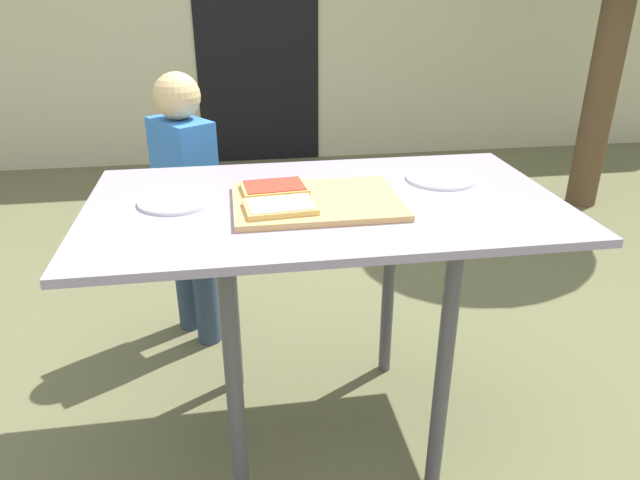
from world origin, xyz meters
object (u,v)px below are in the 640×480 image
Objects in this scene: dining_table at (325,233)px; pizza_slice_far_left at (274,188)px; pizza_slice_near_left at (280,206)px; plate_white_left at (177,200)px; plate_white_right at (441,178)px; child_left at (187,196)px; cutting_board at (317,201)px.

pizza_slice_far_left is at bearing 161.06° from dining_table.
plate_white_left is at bearing 151.87° from pizza_slice_near_left.
plate_white_left is (-0.75, -0.07, 0.00)m from plate_white_right.
pizza_slice_near_left is at bearing -157.18° from plate_white_right.
plate_white_right is at bearing 17.00° from dining_table.
pizza_slice_near_left is 1.00× the size of pizza_slice_far_left.
child_left reaches higher than pizza_slice_far_left.
pizza_slice_near_left is at bearing -28.13° from plate_white_left.
plate_white_right is (0.49, 0.21, -0.02)m from pizza_slice_near_left.
cutting_board reaches higher than plate_white_left.
pizza_slice_far_left is at bearing 143.90° from cutting_board.
cutting_board reaches higher than dining_table.
child_left is at bearing 123.57° from dining_table.
plate_white_right is 0.94m from child_left.
pizza_slice_near_left is 0.14m from pizza_slice_far_left.
cutting_board is 0.42× the size of child_left.
pizza_slice_far_left is (-0.10, 0.07, 0.02)m from cutting_board.
plate_white_right is 1.00× the size of plate_white_left.
cutting_board is 2.12× the size of plate_white_right.
cutting_board is 2.35× the size of pizza_slice_near_left.
plate_white_left is at bearing -179.51° from pizza_slice_far_left.
dining_table is 0.75m from child_left.
dining_table is 6.84× the size of pizza_slice_near_left.
plate_white_right is 0.75m from plate_white_left.
pizza_slice_far_left is at bearing -64.00° from child_left.
plate_white_left is (-0.39, 0.04, 0.10)m from dining_table.
cutting_board is 0.41m from plate_white_right.
child_left is (-0.28, 0.57, -0.21)m from pizza_slice_far_left.
pizza_slice_near_left is 0.79m from child_left.
cutting_board is 2.12× the size of plate_white_left.
dining_table is 0.39m from plate_white_right.
cutting_board is at bearing -36.10° from pizza_slice_far_left.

